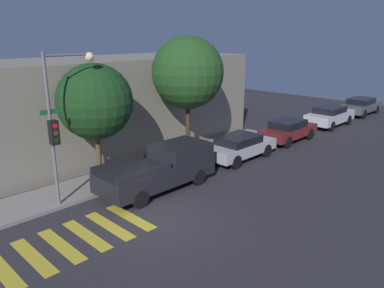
{
  "coord_description": "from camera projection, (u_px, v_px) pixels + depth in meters",
  "views": [
    {
      "loc": [
        -7.83,
        -9.61,
        6.47
      ],
      "look_at": [
        4.0,
        2.1,
        1.6
      ],
      "focal_mm": 35.0,
      "sensor_mm": 36.0,
      "label": 1
    }
  ],
  "objects": [
    {
      "name": "ground_plane",
      "position": [
        156.0,
        219.0,
        13.64
      ],
      "size": [
        60.0,
        60.0,
        0.0
      ],
      "primitive_type": "plane",
      "color": "#2D2B30"
    },
    {
      "name": "sidewalk",
      "position": [
        92.0,
        185.0,
        16.57
      ],
      "size": [
        26.0,
        2.32,
        0.14
      ],
      "primitive_type": "cube",
      "color": "gray",
      "rests_on": "ground"
    },
    {
      "name": "building_row",
      "position": [
        41.0,
        114.0,
        18.93
      ],
      "size": [
        26.0,
        6.0,
        5.23
      ],
      "primitive_type": "cube",
      "color": "gray",
      "rests_on": "ground"
    },
    {
      "name": "crosswalk",
      "position": [
        61.0,
        245.0,
        11.95
      ],
      "size": [
        5.87,
        2.6,
        0.0
      ],
      "color": "gold",
      "rests_on": "ground"
    },
    {
      "name": "traffic_light_pole",
      "position": [
        61.0,
        113.0,
        13.8
      ],
      "size": [
        2.33,
        0.56,
        5.91
      ],
      "color": "slate",
      "rests_on": "ground"
    },
    {
      "name": "pickup_truck",
      "position": [
        162.0,
        168.0,
        16.27
      ],
      "size": [
        5.27,
        2.08,
        1.77
      ],
      "color": "black",
      "rests_on": "ground"
    },
    {
      "name": "sedan_near_corner",
      "position": [
        239.0,
        146.0,
        20.05
      ],
      "size": [
        4.35,
        1.87,
        1.33
      ],
      "color": "#B7BABF",
      "rests_on": "ground"
    },
    {
      "name": "sedan_middle",
      "position": [
        288.0,
        130.0,
        23.44
      ],
      "size": [
        4.29,
        1.77,
        1.36
      ],
      "color": "maroon",
      "rests_on": "ground"
    },
    {
      "name": "sedan_far_end",
      "position": [
        330.0,
        116.0,
        27.37
      ],
      "size": [
        4.47,
        1.87,
        1.44
      ],
      "color": "silver",
      "rests_on": "ground"
    },
    {
      "name": "sedan_tail_of_row",
      "position": [
        361.0,
        106.0,
        31.33
      ],
      "size": [
        4.55,
        1.83,
        1.4
      ],
      "color": "#4C5156",
      "rests_on": "ground"
    },
    {
      "name": "tree_near_corner",
      "position": [
        95.0,
        102.0,
        15.88
      ],
      "size": [
        3.26,
        3.26,
        5.37
      ],
      "color": "brown",
      "rests_on": "ground"
    },
    {
      "name": "tree_midblock",
      "position": [
        188.0,
        73.0,
        19.44
      ],
      "size": [
        3.78,
        3.78,
        6.47
      ],
      "color": "#42301E",
      "rests_on": "ground"
    }
  ]
}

